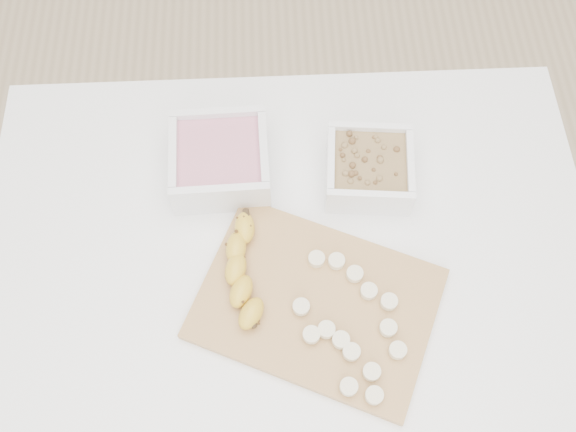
{
  "coord_description": "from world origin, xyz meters",
  "views": [
    {
      "loc": [
        -0.02,
        -0.41,
        1.7
      ],
      "look_at": [
        0.0,
        0.03,
        0.81
      ],
      "focal_mm": 40.0,
      "sensor_mm": 36.0,
      "label": 1
    }
  ],
  "objects_px": {
    "cutting_board": "(317,303)",
    "banana": "(244,272)",
    "bowl_granola": "(369,168)",
    "bowl_yogurt": "(220,160)",
    "table": "(289,271)"
  },
  "relations": [
    {
      "from": "table",
      "to": "bowl_yogurt",
      "type": "height_order",
      "value": "bowl_yogurt"
    },
    {
      "from": "cutting_board",
      "to": "banana",
      "type": "distance_m",
      "value": 0.12
    },
    {
      "from": "bowl_granola",
      "to": "cutting_board",
      "type": "xyz_separation_m",
      "value": [
        -0.1,
        -0.22,
        -0.03
      ]
    },
    {
      "from": "cutting_board",
      "to": "banana",
      "type": "height_order",
      "value": "banana"
    },
    {
      "from": "bowl_yogurt",
      "to": "bowl_granola",
      "type": "height_order",
      "value": "bowl_yogurt"
    },
    {
      "from": "table",
      "to": "cutting_board",
      "type": "distance_m",
      "value": 0.15
    },
    {
      "from": "bowl_yogurt",
      "to": "banana",
      "type": "height_order",
      "value": "bowl_yogurt"
    },
    {
      "from": "bowl_yogurt",
      "to": "bowl_granola",
      "type": "distance_m",
      "value": 0.25
    },
    {
      "from": "table",
      "to": "cutting_board",
      "type": "bearing_deg",
      "value": -68.15
    },
    {
      "from": "bowl_granola",
      "to": "banana",
      "type": "bearing_deg",
      "value": -140.28
    },
    {
      "from": "table",
      "to": "bowl_granola",
      "type": "relative_size",
      "value": 6.57
    },
    {
      "from": "table",
      "to": "bowl_yogurt",
      "type": "relative_size",
      "value": 6.09
    },
    {
      "from": "bowl_granola",
      "to": "cutting_board",
      "type": "height_order",
      "value": "bowl_granola"
    },
    {
      "from": "bowl_granola",
      "to": "banana",
      "type": "xyz_separation_m",
      "value": [
        -0.21,
        -0.17,
        -0.0
      ]
    },
    {
      "from": "bowl_granola",
      "to": "banana",
      "type": "height_order",
      "value": "bowl_granola"
    }
  ]
}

